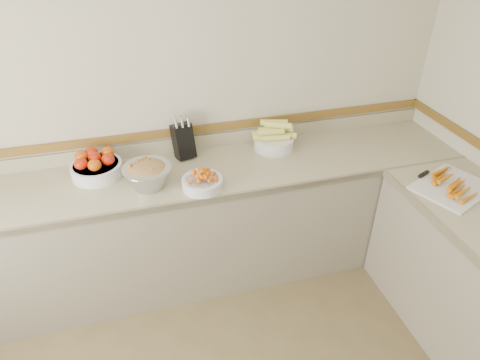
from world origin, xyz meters
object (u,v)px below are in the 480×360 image
object	(u,v)px
knife_block	(183,140)
tomato_bowl	(96,166)
cherry_tomato_bowl	(202,181)
cutting_board	(452,185)
corn_bowl	(274,139)
rhubarb_bowl	(148,175)

from	to	relation	value
knife_block	tomato_bowl	distance (m)	0.60
cherry_tomato_bowl	cutting_board	world-z (taller)	cherry_tomato_bowl
knife_block	cherry_tomato_bowl	xyz separation A→B (m)	(0.05, -0.42, -0.08)
corn_bowl	rhubarb_bowl	distance (m)	0.96
corn_bowl	rhubarb_bowl	xyz separation A→B (m)	(-0.92, -0.26, 0.01)
knife_block	corn_bowl	distance (m)	0.65
knife_block	tomato_bowl	bearing A→B (deg)	-170.90
knife_block	cutting_board	distance (m)	1.77
tomato_bowl	cutting_board	world-z (taller)	tomato_bowl
cherry_tomato_bowl	cutting_board	size ratio (longest dim) A/B	0.46
tomato_bowl	corn_bowl	xyz separation A→B (m)	(1.23, 0.03, 0.01)
cutting_board	cherry_tomato_bowl	bearing A→B (deg)	164.35
cherry_tomato_bowl	rhubarb_bowl	xyz separation A→B (m)	(-0.32, 0.10, 0.04)
cutting_board	rhubarb_bowl	bearing A→B (deg)	164.02
knife_block	rhubarb_bowl	distance (m)	0.43
corn_bowl	rhubarb_bowl	bearing A→B (deg)	-164.17
knife_block	cutting_board	bearing A→B (deg)	-28.56
corn_bowl	cutting_board	bearing A→B (deg)	-40.80
knife_block	rhubarb_bowl	world-z (taller)	knife_block
tomato_bowl	cherry_tomato_bowl	world-z (taller)	tomato_bowl
rhubarb_bowl	cutting_board	distance (m)	1.91
cherry_tomato_bowl	knife_block	bearing A→B (deg)	96.10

